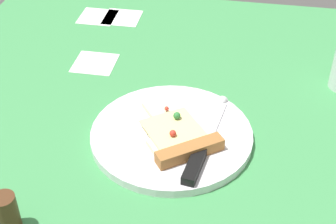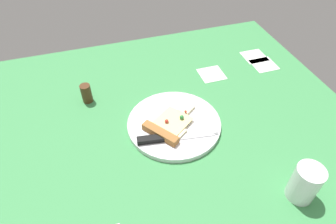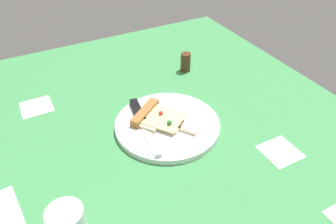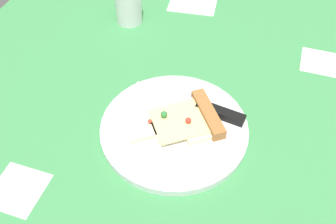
{
  "view_description": "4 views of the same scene",
  "coord_description": "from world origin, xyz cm",
  "px_view_note": "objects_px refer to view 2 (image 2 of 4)",
  "views": [
    {
      "loc": [
        66.3,
        4.97,
        59.31
      ],
      "look_at": [
        -4.84,
        -7.86,
        3.6
      ],
      "focal_mm": 54.0,
      "sensor_mm": 36.0,
      "label": 1
    },
    {
      "loc": [
        18.7,
        52.17,
        66.66
      ],
      "look_at": [
        -0.88,
        -9.79,
        3.32
      ],
      "focal_mm": 31.1,
      "sensor_mm": 36.0,
      "label": 2
    },
    {
      "loc": [
        -63.12,
        25.46,
        59.13
      ],
      "look_at": [
        0.87,
        -8.3,
        2.85
      ],
      "focal_mm": 34.91,
      "sensor_mm": 36.0,
      "label": 3
    },
    {
      "loc": [
        11.15,
        -50.22,
        56.69
      ],
      "look_at": [
        -3.9,
        -4.32,
        2.45
      ],
      "focal_mm": 39.11,
      "sensor_mm": 36.0,
      "label": 4
    }
  ],
  "objects_px": {
    "plate": "(174,124)",
    "pizza_slice": "(169,125)",
    "drinking_glass": "(305,183)",
    "pepper_shaker": "(86,93)",
    "knife": "(170,137)"
  },
  "relations": [
    {
      "from": "plate",
      "to": "pizza_slice",
      "type": "xyz_separation_m",
      "value": [
        0.02,
        0.02,
        0.02
      ]
    },
    {
      "from": "drinking_glass",
      "to": "pepper_shaker",
      "type": "relative_size",
      "value": 1.6
    },
    {
      "from": "plate",
      "to": "drinking_glass",
      "type": "xyz_separation_m",
      "value": [
        -0.23,
        0.32,
        0.04
      ]
    },
    {
      "from": "knife",
      "to": "drinking_glass",
      "type": "height_order",
      "value": "drinking_glass"
    },
    {
      "from": "knife",
      "to": "drinking_glass",
      "type": "xyz_separation_m",
      "value": [
        -0.26,
        0.26,
        0.03
      ]
    },
    {
      "from": "pizza_slice",
      "to": "drinking_glass",
      "type": "distance_m",
      "value": 0.4
    },
    {
      "from": "pizza_slice",
      "to": "knife",
      "type": "relative_size",
      "value": 0.78
    },
    {
      "from": "knife",
      "to": "pepper_shaker",
      "type": "relative_size",
      "value": 3.65
    },
    {
      "from": "knife",
      "to": "drinking_glass",
      "type": "relative_size",
      "value": 2.29
    },
    {
      "from": "pizza_slice",
      "to": "knife",
      "type": "height_order",
      "value": "pizza_slice"
    },
    {
      "from": "plate",
      "to": "pepper_shaker",
      "type": "height_order",
      "value": "pepper_shaker"
    },
    {
      "from": "plate",
      "to": "drinking_glass",
      "type": "height_order",
      "value": "drinking_glass"
    },
    {
      "from": "knife",
      "to": "pepper_shaker",
      "type": "height_order",
      "value": "pepper_shaker"
    },
    {
      "from": "plate",
      "to": "pizza_slice",
      "type": "distance_m",
      "value": 0.03
    },
    {
      "from": "drinking_glass",
      "to": "pizza_slice",
      "type": "bearing_deg",
      "value": -51.27
    }
  ]
}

